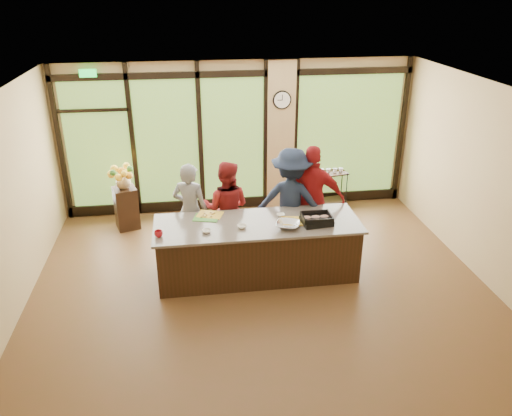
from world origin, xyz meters
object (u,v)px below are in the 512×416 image
object	(u,v)px
roasting_pan	(316,221)
flower_stand	(126,208)
bar_cart	(330,185)
cook_left	(190,211)
island_base	(257,250)
cook_right	(291,201)

from	to	relation	value
roasting_pan	flower_stand	bearing A→B (deg)	138.47
roasting_pan	bar_cart	bearing A→B (deg)	62.26
cook_left	bar_cart	distance (m)	3.29
island_base	cook_left	xyz separation A→B (m)	(-1.02, 0.78, 0.40)
island_base	roasting_pan	bearing A→B (deg)	-9.47
flower_stand	roasting_pan	bearing A→B (deg)	-51.60
bar_cart	roasting_pan	bearing A→B (deg)	-121.83
island_base	roasting_pan	size ratio (longest dim) A/B	6.86
cook_right	roasting_pan	world-z (taller)	cook_right
cook_left	bar_cart	xyz separation A→B (m)	(2.88, 1.57, -0.31)
flower_stand	bar_cart	bearing A→B (deg)	-12.28
island_base	bar_cart	xyz separation A→B (m)	(1.86, 2.35, 0.08)
cook_left	roasting_pan	xyz separation A→B (m)	(1.92, -0.93, 0.12)
flower_stand	bar_cart	distance (m)	4.10
island_base	cook_left	world-z (taller)	cook_left
island_base	cook_right	xyz separation A→B (m)	(0.68, 0.72, 0.49)
cook_right	flower_stand	distance (m)	3.23
island_base	cook_right	distance (m)	1.11
cook_right	roasting_pan	size ratio (longest dim) A/B	4.11
bar_cart	flower_stand	bearing A→B (deg)	173.70
island_base	flower_stand	distance (m)	3.01
cook_left	flower_stand	distance (m)	1.79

